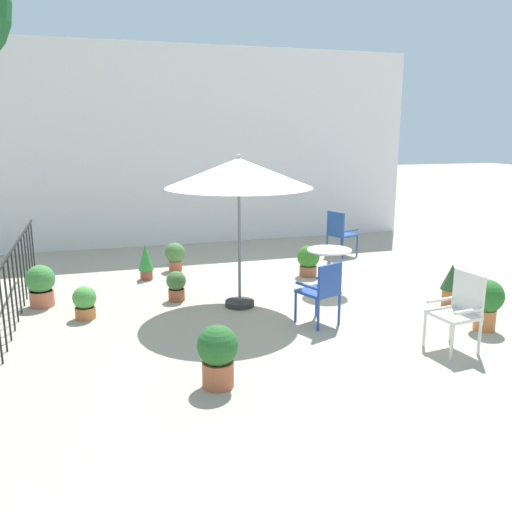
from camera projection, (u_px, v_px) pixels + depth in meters
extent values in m
plane|color=#B0A38F|center=(251.00, 304.00, 8.12)|extent=(60.00, 60.00, 0.00)
cube|color=silver|center=(191.00, 147.00, 12.15)|extent=(10.67, 0.30, 4.45)
cube|color=black|center=(9.00, 254.00, 6.95)|extent=(0.03, 5.70, 0.03)
cylinder|color=black|center=(3.00, 312.00, 6.24)|extent=(0.02, 0.02, 1.00)
cylinder|color=black|center=(7.00, 303.00, 6.57)|extent=(0.02, 0.02, 1.00)
cylinder|color=black|center=(11.00, 295.00, 6.90)|extent=(0.02, 0.02, 1.00)
cylinder|color=black|center=(15.00, 287.00, 7.23)|extent=(0.02, 0.02, 1.00)
cylinder|color=black|center=(18.00, 280.00, 7.56)|extent=(0.02, 0.02, 1.00)
cylinder|color=black|center=(21.00, 274.00, 7.90)|extent=(0.02, 0.02, 1.00)
cylinder|color=black|center=(24.00, 268.00, 8.23)|extent=(0.02, 0.02, 1.00)
cylinder|color=black|center=(26.00, 263.00, 8.56)|extent=(0.02, 0.02, 1.00)
cylinder|color=black|center=(29.00, 258.00, 8.89)|extent=(0.02, 0.02, 1.00)
cylinder|color=black|center=(31.00, 254.00, 9.22)|extent=(0.02, 0.02, 1.00)
cylinder|color=black|center=(33.00, 249.00, 9.55)|extent=(0.02, 0.02, 1.00)
cylinder|color=#2D2D2D|center=(240.00, 303.00, 8.01)|extent=(0.44, 0.44, 0.08)
cylinder|color=slate|center=(239.00, 234.00, 7.77)|extent=(0.04, 0.04, 2.21)
cone|color=beige|center=(239.00, 173.00, 7.56)|extent=(2.13, 2.13, 0.42)
sphere|color=slate|center=(239.00, 156.00, 7.51)|extent=(0.06, 0.06, 0.06)
cylinder|color=white|center=(330.00, 250.00, 8.55)|extent=(0.71, 0.71, 0.02)
cylinder|color=slate|center=(329.00, 272.00, 8.63)|extent=(0.06, 0.06, 0.70)
cylinder|color=slate|center=(328.00, 291.00, 8.71)|extent=(0.39, 0.39, 0.03)
cube|color=silver|center=(453.00, 315.00, 6.29)|extent=(0.51, 0.54, 0.04)
cube|color=silver|center=(469.00, 292.00, 6.31)|extent=(0.09, 0.47, 0.48)
cube|color=silver|center=(440.00, 300.00, 6.47)|extent=(0.41, 0.09, 0.03)
cube|color=silver|center=(469.00, 311.00, 6.06)|extent=(0.41, 0.09, 0.03)
cylinder|color=silver|center=(424.00, 330.00, 6.47)|extent=(0.04, 0.04, 0.43)
cylinder|color=silver|center=(452.00, 343.00, 6.06)|extent=(0.04, 0.04, 0.43)
cylinder|color=silver|center=(451.00, 325.00, 6.63)|extent=(0.04, 0.04, 0.43)
cylinder|color=silver|center=(480.00, 337.00, 6.22)|extent=(0.04, 0.04, 0.43)
cube|color=#25489C|center=(318.00, 292.00, 7.20)|extent=(0.58, 0.60, 0.04)
cube|color=#25489C|center=(330.00, 279.00, 6.99)|extent=(0.40, 0.19, 0.41)
cube|color=#25489C|center=(328.00, 281.00, 7.30)|extent=(0.20, 0.41, 0.03)
cube|color=#25489C|center=(307.00, 286.00, 7.05)|extent=(0.20, 0.41, 0.03)
cylinder|color=#25489C|center=(316.00, 301.00, 7.55)|extent=(0.04, 0.04, 0.43)
cylinder|color=#25489C|center=(296.00, 307.00, 7.30)|extent=(0.04, 0.04, 0.43)
cylinder|color=#25489C|center=(339.00, 309.00, 7.21)|extent=(0.04, 0.04, 0.43)
cylinder|color=#25489C|center=(318.00, 315.00, 6.97)|extent=(0.04, 0.04, 0.43)
cube|color=#254A8F|center=(342.00, 235.00, 11.23)|extent=(0.61, 0.63, 0.04)
cube|color=#254A8F|center=(336.00, 223.00, 11.05)|extent=(0.20, 0.46, 0.48)
cube|color=#254A8F|center=(351.00, 231.00, 11.02)|extent=(0.41, 0.18, 0.03)
cube|color=#254A8F|center=(335.00, 227.00, 11.38)|extent=(0.41, 0.18, 0.03)
cylinder|color=#254A8F|center=(357.00, 246.00, 11.23)|extent=(0.04, 0.04, 0.42)
cylinder|color=#254A8F|center=(341.00, 242.00, 11.59)|extent=(0.04, 0.04, 0.42)
cylinder|color=#254A8F|center=(343.00, 248.00, 10.98)|extent=(0.04, 0.04, 0.42)
cylinder|color=#254A8F|center=(327.00, 245.00, 11.34)|extent=(0.04, 0.04, 0.42)
cylinder|color=#B5573F|center=(175.00, 266.00, 10.03)|extent=(0.25, 0.25, 0.19)
cylinder|color=#382819|center=(175.00, 261.00, 10.01)|extent=(0.22, 0.22, 0.02)
sphere|color=#46723C|center=(175.00, 253.00, 9.97)|extent=(0.38, 0.38, 0.38)
cylinder|color=#B56433|center=(450.00, 298.00, 7.98)|extent=(0.25, 0.25, 0.27)
cylinder|color=#382819|center=(451.00, 290.00, 7.95)|extent=(0.22, 0.22, 0.02)
cone|color=#29512A|center=(452.00, 277.00, 7.90)|extent=(0.32, 0.32, 0.39)
cylinder|color=#C6694B|center=(42.00, 298.00, 7.99)|extent=(0.36, 0.36, 0.24)
cylinder|color=#382819|center=(41.00, 291.00, 7.97)|extent=(0.31, 0.31, 0.02)
sphere|color=#40853D|center=(40.00, 279.00, 7.92)|extent=(0.43, 0.43, 0.43)
cylinder|color=brown|center=(308.00, 271.00, 9.65)|extent=(0.31, 0.31, 0.19)
cylinder|color=#382819|center=(308.00, 267.00, 9.63)|extent=(0.27, 0.27, 0.02)
sphere|color=#307121|center=(308.00, 257.00, 9.59)|extent=(0.41, 0.41, 0.41)
sphere|color=#E1306A|center=(302.00, 255.00, 9.64)|extent=(0.09, 0.09, 0.09)
sphere|color=#E1306A|center=(309.00, 262.00, 9.48)|extent=(0.10, 0.10, 0.10)
sphere|color=#E1306A|center=(301.00, 258.00, 9.72)|extent=(0.10, 0.10, 0.10)
sphere|color=#E1306A|center=(303.00, 255.00, 9.53)|extent=(0.09, 0.09, 0.09)
cylinder|color=#BF6D3A|center=(86.00, 313.00, 7.47)|extent=(0.28, 0.28, 0.17)
cylinder|color=#382819|center=(85.00, 308.00, 7.45)|extent=(0.25, 0.25, 0.02)
sphere|color=#4B983F|center=(84.00, 298.00, 7.42)|extent=(0.33, 0.33, 0.33)
cylinder|color=brown|center=(146.00, 275.00, 9.45)|extent=(0.22, 0.22, 0.17)
cylinder|color=#382819|center=(146.00, 270.00, 9.43)|extent=(0.19, 0.19, 0.02)
cone|color=#308636|center=(146.00, 257.00, 9.37)|extent=(0.27, 0.27, 0.47)
cylinder|color=#C8713C|center=(484.00, 320.00, 7.03)|extent=(0.28, 0.28, 0.28)
cylinder|color=#382819|center=(485.00, 310.00, 7.00)|extent=(0.25, 0.25, 0.02)
sphere|color=#256624|center=(487.00, 296.00, 6.95)|extent=(0.44, 0.44, 0.44)
sphere|color=#B03FA5|center=(477.00, 298.00, 7.06)|extent=(0.10, 0.10, 0.10)
sphere|color=#B03FA5|center=(490.00, 300.00, 6.84)|extent=(0.09, 0.09, 0.09)
cylinder|color=#9E5335|center=(177.00, 295.00, 8.26)|extent=(0.25, 0.25, 0.19)
cylinder|color=#382819|center=(176.00, 289.00, 8.24)|extent=(0.22, 0.22, 0.02)
sphere|color=#406B34|center=(176.00, 281.00, 8.21)|extent=(0.31, 0.31, 0.31)
cylinder|color=#B05C3C|center=(218.00, 374.00, 5.46)|extent=(0.33, 0.33, 0.27)
cylinder|color=#382819|center=(218.00, 363.00, 5.43)|extent=(0.29, 0.29, 0.02)
sphere|color=#266128|center=(218.00, 345.00, 5.39)|extent=(0.42, 0.42, 0.42)
sphere|color=#B943A6|center=(219.00, 351.00, 5.24)|extent=(0.08, 0.08, 0.08)
sphere|color=#B943A6|center=(204.00, 345.00, 5.43)|extent=(0.10, 0.10, 0.10)
sphere|color=#B943A6|center=(208.00, 335.00, 5.46)|extent=(0.11, 0.11, 0.11)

